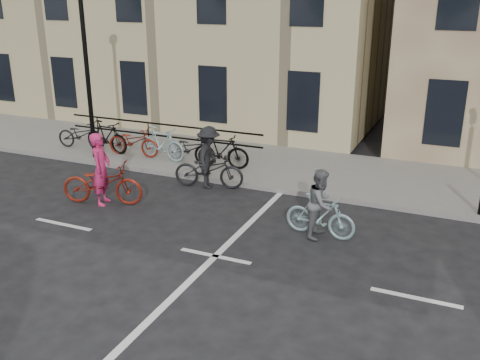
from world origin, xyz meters
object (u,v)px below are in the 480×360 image
at_px(cyclist_pink, 102,180).
at_px(cyclist_grey, 321,210).
at_px(lamp_post, 85,51).
at_px(cyclist_dark, 209,164).

bearing_deg(cyclist_pink, cyclist_grey, -103.41).
bearing_deg(cyclist_pink, lamp_post, 24.34).
relative_size(lamp_post, cyclist_pink, 2.37).
xyz_separation_m(lamp_post, cyclist_grey, (8.20, -2.56, -2.86)).
bearing_deg(lamp_post, cyclist_grey, -17.35).
bearing_deg(cyclist_dark, cyclist_grey, -128.87).
height_order(lamp_post, cyclist_grey, lamp_post).
bearing_deg(cyclist_dark, cyclist_pink, 125.77).
height_order(lamp_post, cyclist_dark, lamp_post).
bearing_deg(lamp_post, cyclist_dark, -9.09).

